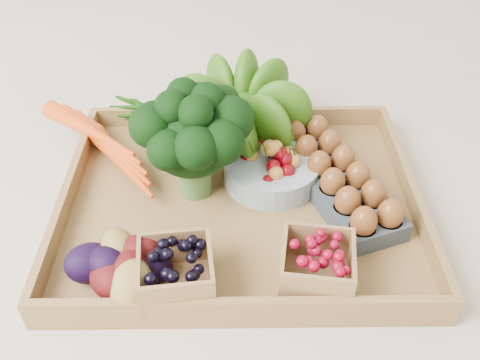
{
  "coord_description": "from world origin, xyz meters",
  "views": [
    {
      "loc": [
        -0.01,
        -0.63,
        0.59
      ],
      "look_at": [
        0.0,
        0.0,
        0.06
      ],
      "focal_mm": 40.0,
      "sensor_mm": 36.0,
      "label": 1
    }
  ],
  "objects_px": {
    "broccoli": "(193,157)",
    "egg_carton": "(336,184)",
    "tray": "(240,205)",
    "cherry_bowl": "(272,170)"
  },
  "relations": [
    {
      "from": "broccoli",
      "to": "egg_carton",
      "type": "bearing_deg",
      "value": -1.22
    },
    {
      "from": "tray",
      "to": "egg_carton",
      "type": "distance_m",
      "value": 0.16
    },
    {
      "from": "egg_carton",
      "to": "cherry_bowl",
      "type": "bearing_deg",
      "value": 143.51
    },
    {
      "from": "tray",
      "to": "cherry_bowl",
      "type": "xyz_separation_m",
      "value": [
        0.05,
        0.05,
        0.03
      ]
    },
    {
      "from": "tray",
      "to": "broccoli",
      "type": "height_order",
      "value": "broccoli"
    },
    {
      "from": "tray",
      "to": "cherry_bowl",
      "type": "height_order",
      "value": "cherry_bowl"
    },
    {
      "from": "cherry_bowl",
      "to": "egg_carton",
      "type": "distance_m",
      "value": 0.11
    },
    {
      "from": "broccoli",
      "to": "cherry_bowl",
      "type": "height_order",
      "value": "broccoli"
    },
    {
      "from": "egg_carton",
      "to": "tray",
      "type": "bearing_deg",
      "value": 168.72
    },
    {
      "from": "broccoli",
      "to": "egg_carton",
      "type": "distance_m",
      "value": 0.23
    }
  ]
}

